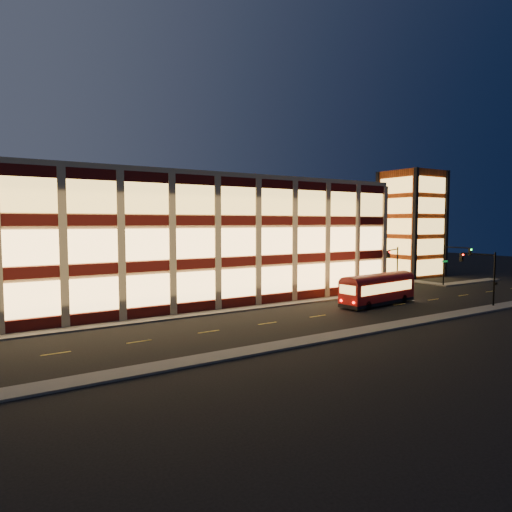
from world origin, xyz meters
TOP-DOWN VIEW (x-y plane):
  - ground at (0.00, 0.00)m, footprint 200.00×200.00m
  - sidewalk_office_south at (-3.00, 1.00)m, footprint 54.00×2.00m
  - sidewalk_office_east at (23.00, 17.00)m, footprint 2.00×30.00m
  - sidewalk_tower_south at (40.00, 1.00)m, footprint 14.00×2.00m
  - sidewalk_tower_west at (34.00, 17.00)m, footprint 2.00×30.00m
  - sidewalk_near at (0.00, -13.00)m, footprint 100.00×2.00m
  - office_building at (-2.91, 16.91)m, footprint 50.45×30.45m
  - stair_tower at (39.95, 11.95)m, footprint 8.60×8.60m
  - traffic_signal_far at (22.21, 0.24)m, footprint 3.79×1.87m
  - traffic_signal_right at (33.50, -0.62)m, footprint 1.20×4.37m
  - traffic_signal_near at (23.50, -11.03)m, footprint 0.32×4.45m
  - trolley_bus at (13.74, -4.78)m, footprint 10.66×3.80m

SIDE VIEW (x-z plane):
  - ground at x=0.00m, z-range 0.00..0.00m
  - sidewalk_office_south at x=-3.00m, z-range 0.00..0.15m
  - sidewalk_office_east at x=23.00m, z-range 0.00..0.15m
  - sidewalk_tower_south at x=40.00m, z-range 0.00..0.15m
  - sidewalk_tower_west at x=34.00m, z-range 0.00..0.15m
  - sidewalk_near at x=0.00m, z-range 0.00..0.15m
  - trolley_bus at x=13.74m, z-range 0.19..3.72m
  - traffic_signal_right at x=33.50m, z-range 1.10..7.10m
  - traffic_signal_far at x=22.21m, z-range 1.11..7.11m
  - traffic_signal_near at x=23.50m, z-range 1.13..7.13m
  - office_building at x=-2.91m, z-range 0.00..14.50m
  - stair_tower at x=39.95m, z-range -0.01..17.99m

